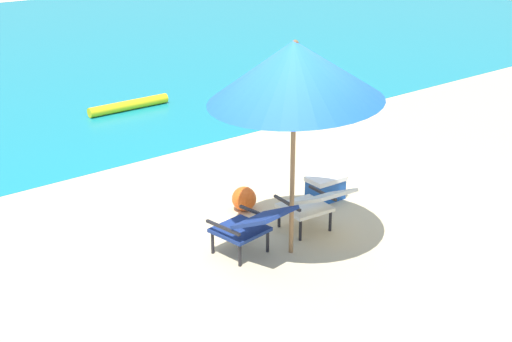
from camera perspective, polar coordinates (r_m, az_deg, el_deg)
The scene contains 7 objects.
ground_plane at distance 11.22m, azimuth -12.27°, elevation 1.97°, with size 40.00×40.00×0.00m, color #CCB78E.
swim_buoy at distance 13.07m, azimuth -10.41°, elevation 5.35°, with size 0.18×0.18×1.60m, color yellow.
lounge_chair_left at distance 7.46m, azimuth -0.37°, elevation -4.41°, with size 0.65×0.94×0.68m.
lounge_chair_right at distance 8.00m, azimuth 4.82°, elevation -2.62°, with size 0.61×0.92×0.68m.
beach_umbrella_center at distance 7.03m, azimuth 3.19°, elevation 8.19°, with size 2.04×2.02×2.41m.
beach_ball at distance 8.69m, azimuth -0.99°, elevation -2.29°, with size 0.31×0.31×0.31m, color #EA5619.
cooler_box at distance 9.04m, azimuth 5.73°, elevation -1.38°, with size 0.48×0.34×0.32m.
Camera 1 is at (-4.65, -5.53, 3.67)m, focal length 48.64 mm.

